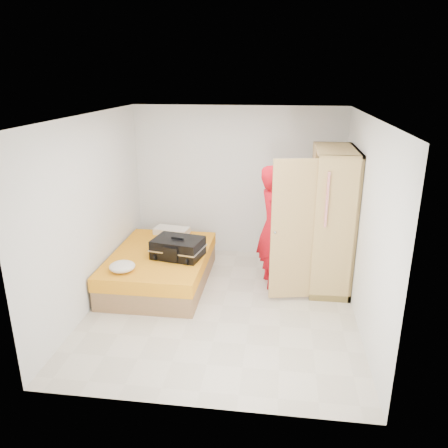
# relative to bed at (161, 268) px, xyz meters

# --- Properties ---
(room) EXTENTS (4.00, 4.02, 2.60)m
(room) POSITION_rel_bed_xyz_m (1.05, -0.59, 1.05)
(room) COLOR beige
(room) RESTS_ON ground
(bed) EXTENTS (1.42, 2.02, 0.50)m
(bed) POSITION_rel_bed_xyz_m (0.00, 0.00, 0.00)
(bed) COLOR #996945
(bed) RESTS_ON ground
(wardrobe) EXTENTS (1.16, 1.29, 2.10)m
(wardrobe) POSITION_rel_bed_xyz_m (2.50, 0.27, 0.75)
(wardrobe) COLOR tan
(wardrobe) RESTS_ON ground
(person) EXTENTS (0.60, 0.77, 1.86)m
(person) POSITION_rel_bed_xyz_m (1.70, 0.20, 0.68)
(person) COLOR red
(person) RESTS_ON ground
(suitcase) EXTENTS (0.81, 0.66, 0.31)m
(suitcase) POSITION_rel_bed_xyz_m (0.31, -0.10, 0.39)
(suitcase) COLOR black
(suitcase) RESTS_ON bed
(round_cushion) EXTENTS (0.36, 0.36, 0.14)m
(round_cushion) POSITION_rel_bed_xyz_m (-0.34, -0.70, 0.32)
(round_cushion) COLOR white
(round_cushion) RESTS_ON bed
(pillow) EXTENTS (0.62, 0.38, 0.10)m
(pillow) POSITION_rel_bed_xyz_m (-0.02, 0.85, 0.30)
(pillow) COLOR white
(pillow) RESTS_ON bed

